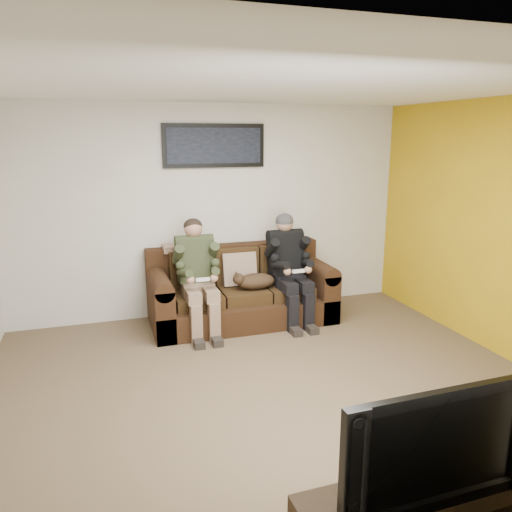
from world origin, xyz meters
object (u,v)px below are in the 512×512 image
object	(u,v)px
person_right	(289,262)
cat	(254,281)
television	(430,438)
sofa	(240,293)
framed_poster	(214,146)
person_left	(197,270)

from	to	relation	value
person_right	cat	xyz separation A→B (m)	(-0.45, -0.02, -0.19)
person_right	television	size ratio (longest dim) A/B	1.17
sofa	person_right	world-z (taller)	person_right
person_right	framed_poster	distance (m)	1.67
framed_poster	television	xyz separation A→B (m)	(0.09, -4.17, -1.36)
person_right	cat	world-z (taller)	person_right
cat	television	distance (m)	3.59
sofa	television	bearing A→B (deg)	-91.62
person_right	framed_poster	size ratio (longest dim) A/B	1.04
cat	framed_poster	bearing A→B (deg)	118.42
cat	sofa	bearing A→B (deg)	120.60
framed_poster	television	size ratio (longest dim) A/B	1.12
person_left	framed_poster	bearing A→B (deg)	57.59
sofa	framed_poster	bearing A→B (deg)	117.27
cat	television	xyz separation A→B (m)	(-0.22, -3.58, 0.21)
person_left	framed_poster	xyz separation A→B (m)	(0.36, 0.57, 1.37)
person_left	person_right	xyz separation A→B (m)	(1.12, 0.00, 0.00)
sofa	person_left	bearing A→B (deg)	-162.00
person_left	person_right	bearing A→B (deg)	0.02
person_left	television	world-z (taller)	person_left
person_right	cat	distance (m)	0.49
framed_poster	television	distance (m)	4.38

